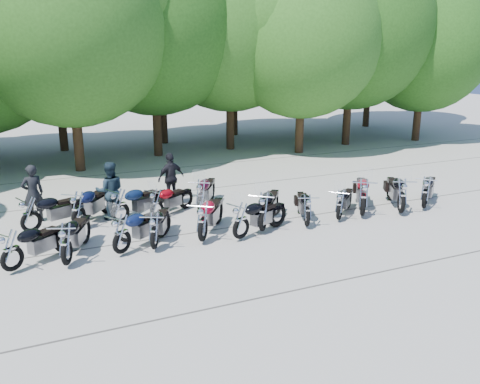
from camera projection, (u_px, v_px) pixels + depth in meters
name	position (u px, v px, depth m)	size (l,w,h in m)	color
ground	(261.00, 242.00, 14.47)	(90.00, 90.00, 0.00)	#A8A398
tree_3	(68.00, 24.00, 21.23)	(8.70, 8.70, 10.67)	#3A2614
tree_4	(152.00, 20.00, 24.37)	(9.13, 9.13, 11.20)	#3A2614
tree_5	(230.00, 23.00, 26.08)	(9.04, 9.04, 11.10)	#3A2614
tree_6	(302.00, 38.00, 25.34)	(8.00, 8.00, 9.82)	#3A2614
tree_7	(352.00, 28.00, 27.45)	(8.79, 8.79, 10.79)	#3A2614
tree_8	(424.00, 46.00, 29.00)	(7.53, 7.53, 9.25)	#3A2614
tree_11	(55.00, 45.00, 25.94)	(7.56, 7.56, 9.28)	#3A2614
tree_12	(160.00, 41.00, 28.09)	(7.88, 7.88, 9.67)	#3A2614
tree_13	(234.00, 36.00, 30.80)	(8.31, 8.31, 10.20)	#3A2614
tree_14	(302.00, 40.00, 31.19)	(8.02, 8.02, 9.84)	#3A2614
tree_15	(372.00, 22.00, 34.00)	(9.67, 9.67, 11.86)	#3A2614
motorcycle_0	(11.00, 249.00, 12.31)	(0.67, 2.22, 1.25)	black
motorcycle_1	(66.00, 243.00, 12.66)	(0.70, 2.30, 1.30)	black
motorcycle_2	(121.00, 233.00, 13.37)	(0.69, 2.27, 1.29)	#0D173A
motorcycle_3	(154.00, 230.00, 13.68)	(0.65, 2.14, 1.21)	black
motorcycle_4	(203.00, 220.00, 14.21)	(0.73, 2.41, 1.36)	maroon
motorcycle_5	(241.00, 220.00, 14.42)	(0.69, 2.25, 1.27)	black
motorcycle_6	(263.00, 211.00, 15.00)	(0.75, 2.48, 1.40)	black
motorcycle_7	(307.00, 210.00, 15.46)	(0.64, 2.10, 1.19)	black
motorcycle_8	(340.00, 204.00, 16.05)	(0.63, 2.06, 1.16)	black
motorcycle_9	(363.00, 196.00, 16.36)	(0.78, 2.57, 1.45)	maroon
motorcycle_10	(402.00, 195.00, 16.65)	(0.75, 2.46, 1.39)	black
motorcycle_11	(426.00, 192.00, 17.16)	(0.71, 2.32, 1.31)	black
motorcycle_12	(30.00, 214.00, 14.93)	(0.69, 2.27, 1.28)	black
motorcycle_13	(78.00, 209.00, 15.23)	(0.74, 2.42, 1.37)	black
motorcycle_14	(120.00, 205.00, 15.73)	(0.70, 2.31, 1.30)	#0D1B3A
motorcycle_15	(156.00, 203.00, 16.20)	(0.62, 2.04, 1.15)	maroon
motorcycle_16	(201.00, 195.00, 16.70)	(0.72, 2.37, 1.34)	#38071A
rider_0	(33.00, 194.00, 15.93)	(0.68, 0.45, 1.86)	black
rider_1	(110.00, 191.00, 16.20)	(0.92, 0.71, 1.88)	#1B2E39
rider_2	(171.00, 178.00, 17.99)	(1.05, 0.44, 1.80)	black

